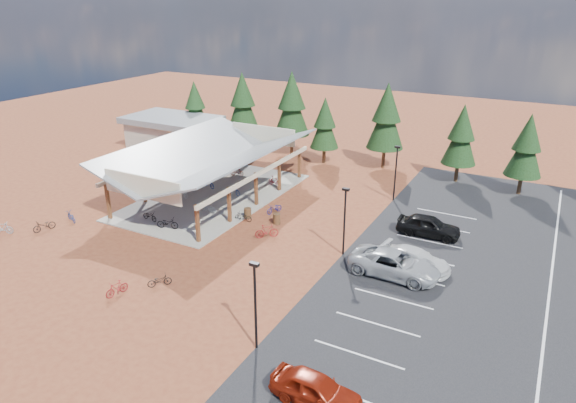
{
  "coord_description": "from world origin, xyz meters",
  "views": [
    {
      "loc": [
        17.1,
        -29.0,
        17.5
      ],
      "look_at": [
        -0.52,
        3.85,
        2.43
      ],
      "focal_mm": 32.0,
      "sensor_mm": 36.0,
      "label": 1
    }
  ],
  "objects_px": {
    "bike_4": "(168,223)",
    "bike_8": "(44,225)",
    "bike_5": "(208,207)",
    "trash_bin_0": "(248,213)",
    "car_4": "(429,226)",
    "bike_10": "(71,217)",
    "bike_12": "(159,280)",
    "bike_0": "(150,216)",
    "bike_pavilion": "(212,157)",
    "car_2": "(395,264)",
    "lamp_post_1": "(345,217)",
    "trash_bin_1": "(277,219)",
    "outbuilding": "(173,132)",
    "bike_6": "(234,190)",
    "bike_2": "(209,183)",
    "bike_14": "(274,208)",
    "bike_7": "(274,181)",
    "car_0": "(316,389)",
    "bike_11": "(117,288)",
    "lamp_post_2": "(396,169)",
    "bike_9": "(2,228)",
    "bike_16": "(243,217)",
    "bike_1": "(182,192)",
    "car_3": "(416,259)",
    "lamp_post_0": "(255,300)",
    "bike_15": "(267,231)",
    "bike_3": "(237,172)"
  },
  "relations": [
    {
      "from": "trash_bin_1",
      "to": "bike_11",
      "type": "distance_m",
      "value": 14.56
    },
    {
      "from": "bike_9",
      "to": "lamp_post_2",
      "type": "bearing_deg",
      "value": -76.99
    },
    {
      "from": "lamp_post_1",
      "to": "bike_3",
      "type": "distance_m",
      "value": 19.62
    },
    {
      "from": "bike_0",
      "to": "bike_4",
      "type": "height_order",
      "value": "bike_4"
    },
    {
      "from": "lamp_post_2",
      "to": "trash_bin_1",
      "type": "bearing_deg",
      "value": -125.78
    },
    {
      "from": "outbuilding",
      "to": "bike_11",
      "type": "bearing_deg",
      "value": -56.12
    },
    {
      "from": "lamp_post_0",
      "to": "trash_bin_1",
      "type": "distance_m",
      "value": 16.2
    },
    {
      "from": "bike_pavilion",
      "to": "car_3",
      "type": "distance_m",
      "value": 20.92
    },
    {
      "from": "bike_pavilion",
      "to": "bike_5",
      "type": "xyz_separation_m",
      "value": [
        1.86,
        -3.54,
        -3.25
      ]
    },
    {
      "from": "bike_10",
      "to": "bike_12",
      "type": "distance_m",
      "value": 14.07
    },
    {
      "from": "bike_9",
      "to": "trash_bin_0",
      "type": "bearing_deg",
      "value": -80.37
    },
    {
      "from": "bike_14",
      "to": "bike_pavilion",
      "type": "bearing_deg",
      "value": -168.62
    },
    {
      "from": "lamp_post_2",
      "to": "bike_1",
      "type": "distance_m",
      "value": 19.62
    },
    {
      "from": "outbuilding",
      "to": "car_0",
      "type": "xyz_separation_m",
      "value": [
        33.47,
        -30.11,
        -1.25
      ]
    },
    {
      "from": "bike_4",
      "to": "bike_5",
      "type": "distance_m",
      "value": 4.23
    },
    {
      "from": "bike_16",
      "to": "bike_1",
      "type": "bearing_deg",
      "value": -110.18
    },
    {
      "from": "bike_7",
      "to": "bike_8",
      "type": "relative_size",
      "value": 0.93
    },
    {
      "from": "outbuilding",
      "to": "car_0",
      "type": "height_order",
      "value": "outbuilding"
    },
    {
      "from": "trash_bin_0",
      "to": "car_4",
      "type": "distance_m",
      "value": 14.71
    },
    {
      "from": "trash_bin_1",
      "to": "bike_10",
      "type": "relative_size",
      "value": 0.56
    },
    {
      "from": "outbuilding",
      "to": "bike_6",
      "type": "bearing_deg",
      "value": -32.73
    },
    {
      "from": "car_0",
      "to": "car_2",
      "type": "relative_size",
      "value": 0.72
    },
    {
      "from": "trash_bin_1",
      "to": "bike_5",
      "type": "relative_size",
      "value": 0.57
    },
    {
      "from": "lamp_post_1",
      "to": "car_2",
      "type": "distance_m",
      "value": 4.8
    },
    {
      "from": "bike_pavilion",
      "to": "lamp_post_0",
      "type": "relative_size",
      "value": 3.77
    },
    {
      "from": "lamp_post_2",
      "to": "bike_2",
      "type": "distance_m",
      "value": 17.78
    },
    {
      "from": "outbuilding",
      "to": "lamp_post_2",
      "type": "relative_size",
      "value": 2.14
    },
    {
      "from": "bike_5",
      "to": "car_0",
      "type": "height_order",
      "value": "car_0"
    },
    {
      "from": "lamp_post_0",
      "to": "bike_5",
      "type": "distance_m",
      "value": 18.96
    },
    {
      "from": "bike_0",
      "to": "lamp_post_2",
      "type": "bearing_deg",
      "value": -41.53
    },
    {
      "from": "bike_pavilion",
      "to": "bike_0",
      "type": "xyz_separation_m",
      "value": [
        -1.36,
        -7.16,
        -3.31
      ]
    },
    {
      "from": "lamp_post_1",
      "to": "bike_15",
      "type": "bearing_deg",
      "value": -177.97
    },
    {
      "from": "car_0",
      "to": "bike_16",
      "type": "bearing_deg",
      "value": 44.01
    },
    {
      "from": "trash_bin_0",
      "to": "lamp_post_0",
      "type": "bearing_deg",
      "value": -56.09
    },
    {
      "from": "bike_4",
      "to": "bike_15",
      "type": "bearing_deg",
      "value": -90.53
    },
    {
      "from": "bike_3",
      "to": "bike_11",
      "type": "xyz_separation_m",
      "value": [
        5.85,
        -22.39,
        -0.07
      ]
    },
    {
      "from": "lamp_post_0",
      "to": "bike_2",
      "type": "relative_size",
      "value": 2.94
    },
    {
      "from": "bike_14",
      "to": "bike_7",
      "type": "bearing_deg",
      "value": 137.19
    },
    {
      "from": "outbuilding",
      "to": "bike_8",
      "type": "height_order",
      "value": "outbuilding"
    },
    {
      "from": "lamp_post_1",
      "to": "bike_11",
      "type": "distance_m",
      "value": 15.85
    },
    {
      "from": "bike_pavilion",
      "to": "car_2",
      "type": "distance_m",
      "value": 20.34
    },
    {
      "from": "bike_1",
      "to": "car_2",
      "type": "relative_size",
      "value": 0.29
    },
    {
      "from": "bike_0",
      "to": "bike_16",
      "type": "xyz_separation_m",
      "value": [
        6.79,
        3.72,
        -0.12
      ]
    },
    {
      "from": "lamp_post_2",
      "to": "car_2",
      "type": "distance_m",
      "value": 13.96
    },
    {
      "from": "bike_2",
      "to": "bike_10",
      "type": "height_order",
      "value": "bike_2"
    },
    {
      "from": "lamp_post_0",
      "to": "bike_1",
      "type": "bearing_deg",
      "value": 138.71
    },
    {
      "from": "bike_5",
      "to": "bike_6",
      "type": "xyz_separation_m",
      "value": [
        -0.39,
        4.6,
        -0.01
      ]
    },
    {
      "from": "bike_4",
      "to": "bike_8",
      "type": "height_order",
      "value": "bike_4"
    },
    {
      "from": "bike_2",
      "to": "bike_8",
      "type": "distance_m",
      "value": 15.17
    },
    {
      "from": "lamp_post_0",
      "to": "bike_7",
      "type": "distance_m",
      "value": 24.77
    }
  ]
}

